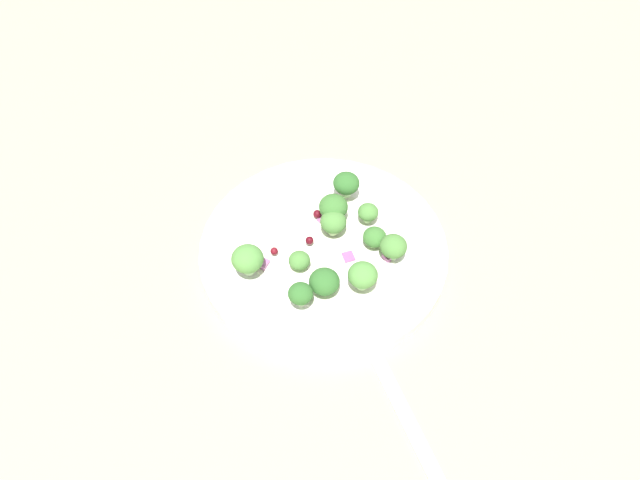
{
  "coord_description": "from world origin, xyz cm",
  "views": [
    {
      "loc": [
        31.62,
        -26.91,
        53.21
      ],
      "look_at": [
        2.27,
        -0.44,
        2.7
      ],
      "focal_mm": 39.21,
      "sensor_mm": 36.0,
      "label": 1
    }
  ],
  "objects_px": {
    "plate": "(320,252)",
    "fork": "(394,392)",
    "broccoli_floret_0": "(248,259)",
    "broccoli_floret_1": "(301,294)",
    "broccoli_floret_2": "(346,184)"
  },
  "relations": [
    {
      "from": "plate",
      "to": "broccoli_floret_0",
      "type": "height_order",
      "value": "broccoli_floret_0"
    },
    {
      "from": "fork",
      "to": "broccoli_floret_2",
      "type": "bearing_deg",
      "value": 147.87
    },
    {
      "from": "plate",
      "to": "broccoli_floret_2",
      "type": "relative_size",
      "value": 8.93
    },
    {
      "from": "plate",
      "to": "fork",
      "type": "relative_size",
      "value": 1.29
    },
    {
      "from": "broccoli_floret_1",
      "to": "broccoli_floret_0",
      "type": "bearing_deg",
      "value": -168.16
    },
    {
      "from": "fork",
      "to": "broccoli_floret_1",
      "type": "bearing_deg",
      "value": -177.11
    },
    {
      "from": "broccoli_floret_1",
      "to": "fork",
      "type": "distance_m",
      "value": 0.11
    },
    {
      "from": "plate",
      "to": "broccoli_floret_0",
      "type": "xyz_separation_m",
      "value": [
        -0.02,
        -0.07,
        0.03
      ]
    },
    {
      "from": "broccoli_floret_0",
      "to": "broccoli_floret_1",
      "type": "xyz_separation_m",
      "value": [
        0.06,
        0.01,
        -0.0
      ]
    },
    {
      "from": "broccoli_floret_1",
      "to": "plate",
      "type": "bearing_deg",
      "value": 122.85
    },
    {
      "from": "broccoli_floret_1",
      "to": "broccoli_floret_2",
      "type": "relative_size",
      "value": 0.85
    },
    {
      "from": "broccoli_floret_0",
      "to": "broccoli_floret_1",
      "type": "relative_size",
      "value": 1.33
    },
    {
      "from": "broccoli_floret_0",
      "to": "plate",
      "type": "bearing_deg",
      "value": 71.05
    },
    {
      "from": "broccoli_floret_2",
      "to": "broccoli_floret_1",
      "type": "bearing_deg",
      "value": -60.6
    },
    {
      "from": "plate",
      "to": "fork",
      "type": "bearing_deg",
      "value": -18.5
    }
  ]
}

